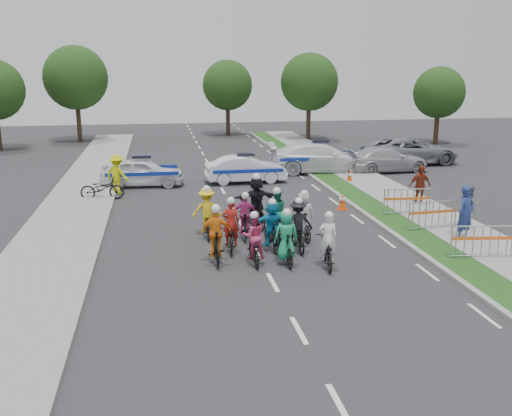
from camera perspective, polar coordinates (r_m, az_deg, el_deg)
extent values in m
plane|color=#28282B|center=(16.00, 1.68, -7.45)|extent=(90.00, 90.00, 0.00)
cube|color=gray|center=(21.97, 12.18, -1.56)|extent=(0.20, 60.00, 0.12)
cube|color=#244315|center=(22.24, 13.86, -1.48)|extent=(1.20, 60.00, 0.11)
cube|color=gray|center=(23.01, 17.97, -1.22)|extent=(2.40, 60.00, 0.13)
cube|color=gray|center=(20.72, -19.17, -2.98)|extent=(3.00, 60.00, 0.13)
imported|color=black|center=(17.19, 7.10, -4.42)|extent=(0.84, 1.77, 0.89)
imported|color=white|center=(17.00, 7.20, -2.95)|extent=(0.59, 0.43, 1.49)
sphere|color=white|center=(16.76, 7.32, -0.77)|extent=(0.26, 0.26, 0.26)
imported|color=black|center=(17.30, 2.98, -4.01)|extent=(0.52, 1.68, 1.00)
imported|color=#1DA068|center=(17.13, 3.03, -2.69)|extent=(0.75, 0.50, 1.50)
sphere|color=white|center=(16.89, 3.10, -0.50)|extent=(0.26, 0.26, 0.26)
imported|color=black|center=(17.34, -0.25, -4.20)|extent=(0.57, 1.63, 0.86)
imported|color=#D43B6D|center=(17.16, -0.22, -2.78)|extent=(0.69, 0.54, 1.43)
sphere|color=white|center=(16.93, -0.20, -0.73)|extent=(0.25, 0.25, 0.25)
imported|color=black|center=(17.42, -4.01, -3.80)|extent=(0.54, 1.78, 1.06)
imported|color=orange|center=(17.24, -4.01, -2.44)|extent=(0.94, 0.41, 1.59)
sphere|color=white|center=(16.99, -4.04, -0.08)|extent=(0.28, 0.28, 0.28)
imported|color=black|center=(18.63, 4.15, -2.84)|extent=(0.63, 1.75, 0.91)
imported|color=black|center=(18.45, 4.21, -1.44)|extent=(0.99, 0.58, 1.52)
sphere|color=white|center=(18.22, 4.29, 0.64)|extent=(0.26, 0.26, 0.26)
imported|color=black|center=(18.57, 1.56, -2.73)|extent=(0.60, 1.70, 1.00)
imported|color=#198ABE|center=(18.40, 1.60, -1.49)|extent=(1.42, 0.55, 1.50)
sphere|color=white|center=(18.18, 1.65, 0.56)|extent=(0.26, 0.26, 0.26)
imported|color=black|center=(18.56, -2.53, -2.86)|extent=(0.81, 1.82, 0.93)
imported|color=#B21E16|center=(18.38, -2.53, -1.45)|extent=(0.60, 0.43, 1.54)
sphere|color=white|center=(18.15, -2.53, 0.69)|extent=(0.27, 0.27, 0.27)
imported|color=black|center=(19.74, 4.72, -1.72)|extent=(0.57, 1.71, 1.01)
imported|color=silver|center=(19.58, 4.78, -0.54)|extent=(0.77, 0.52, 1.52)
sphere|color=white|center=(19.37, 4.86, 1.42)|extent=(0.26, 0.26, 0.26)
imported|color=black|center=(19.86, 2.00, -1.69)|extent=(0.79, 1.84, 0.94)
imported|color=#188965|center=(19.68, 2.04, -0.35)|extent=(0.81, 0.66, 1.57)
sphere|color=white|center=(19.46, 2.09, 1.69)|extent=(0.27, 0.27, 0.27)
imported|color=black|center=(19.75, -1.12, -1.74)|extent=(0.64, 1.64, 0.96)
imported|color=#D03989|center=(19.59, -1.10, -0.60)|extent=(0.88, 0.45, 1.44)
sphere|color=white|center=(19.38, -1.09, 1.24)|extent=(0.25, 0.25, 0.25)
imported|color=black|center=(20.11, -4.93, -1.52)|extent=(0.66, 1.82, 0.95)
imported|color=yellow|center=(19.93, -4.94, -0.18)|extent=(1.03, 0.61, 1.58)
sphere|color=white|center=(19.71, -4.98, 1.86)|extent=(0.27, 0.27, 0.27)
imported|color=black|center=(21.17, 0.01, -0.35)|extent=(0.88, 2.02, 1.17)
imported|color=black|center=(21.01, 0.03, 0.87)|extent=(1.70, 0.79, 1.76)
sphere|color=white|center=(20.79, 0.05, 3.10)|extent=(0.31, 0.31, 0.31)
imported|color=white|center=(28.92, -11.28, 3.54)|extent=(4.24, 2.05, 1.39)
imported|color=white|center=(29.24, -1.04, 3.90)|extent=(4.17, 1.57, 1.36)
imported|color=white|center=(32.15, 6.42, 5.04)|extent=(6.01, 2.98, 1.68)
imported|color=#ADADB2|center=(33.03, 12.92, 4.73)|extent=(4.85, 2.28, 1.37)
imported|color=gray|center=(35.98, 15.19, 5.55)|extent=(6.00, 3.11, 1.62)
imported|color=navy|center=(20.69, 20.25, -0.51)|extent=(0.83, 0.71, 1.93)
imported|color=#545357|center=(22.02, 20.51, 0.00)|extent=(1.03, 0.96, 1.69)
imported|color=maroon|center=(25.27, 16.08, 2.16)|extent=(1.08, 0.57, 1.75)
imported|color=#D6DD0B|center=(27.43, -13.72, 3.31)|extent=(1.37, 1.24, 1.84)
cube|color=#F24C0C|center=(24.09, 8.62, -0.12)|extent=(0.40, 0.40, 0.03)
cone|color=#F24C0C|center=(24.01, 8.64, 0.66)|extent=(0.36, 0.36, 0.70)
cylinder|color=silver|center=(23.99, 8.65, 0.89)|extent=(0.29, 0.29, 0.08)
cube|color=#F24C0C|center=(29.55, 9.33, 2.50)|extent=(0.40, 0.40, 0.03)
cone|color=#F24C0C|center=(29.48, 9.35, 3.14)|extent=(0.36, 0.36, 0.70)
cylinder|color=silver|center=(29.46, 9.36, 3.33)|extent=(0.29, 0.29, 0.08)
imported|color=black|center=(26.46, -15.14, 1.91)|extent=(1.94, 0.77, 1.00)
cylinder|color=#382619|center=(46.36, 5.27, 8.83)|extent=(0.36, 0.36, 3.25)
sphere|color=#193711|center=(46.18, 5.35, 12.44)|extent=(4.55, 4.55, 4.55)
cylinder|color=#382619|center=(45.91, 17.61, 7.87)|extent=(0.36, 0.36, 2.75)
sphere|color=#193711|center=(45.73, 17.84, 10.94)|extent=(3.85, 3.85, 3.85)
cylinder|color=#382619|center=(47.14, -17.31, 8.49)|extent=(0.36, 0.36, 3.50)
sphere|color=#193711|center=(46.97, -17.60, 12.31)|extent=(4.90, 4.90, 4.90)
cylinder|color=#382619|center=(49.14, -2.83, 9.02)|extent=(0.36, 0.36, 3.00)
sphere|color=#193711|center=(48.97, -2.86, 12.17)|extent=(4.20, 4.20, 4.20)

